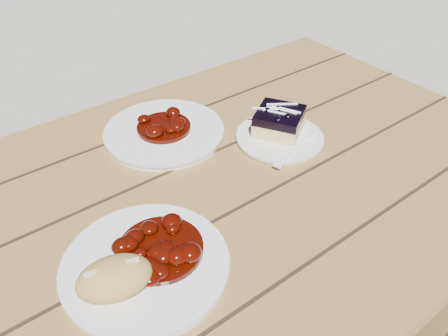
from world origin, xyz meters
TOP-DOWN VIEW (x-y plane):
  - picnic_table at (0.00, -0.00)m, footprint 2.00×1.55m
  - main_plate at (0.15, -0.10)m, footprint 0.25×0.25m
  - goulash_stew at (0.18, -0.09)m, footprint 0.13×0.13m
  - bread_roll at (0.10, -0.12)m, footprint 0.12×0.09m
  - dessert_plate at (0.55, 0.03)m, footprint 0.18×0.18m
  - blueberry_cake at (0.56, 0.05)m, footprint 0.13×0.13m
  - fork_dessert at (0.53, -0.02)m, footprint 0.16×0.08m
  - second_plate at (0.36, 0.19)m, footprint 0.25×0.25m
  - second_stew at (0.36, 0.19)m, footprint 0.11×0.11m

SIDE VIEW (x-z plane):
  - picnic_table at x=0.00m, z-range 0.21..0.96m
  - dessert_plate at x=0.55m, z-range 0.75..0.76m
  - main_plate at x=0.15m, z-range 0.75..0.77m
  - second_plate at x=0.36m, z-range 0.75..0.77m
  - fork_dessert at x=0.53m, z-range 0.76..0.76m
  - blueberry_cake at x=0.56m, z-range 0.76..0.81m
  - goulash_stew at x=0.18m, z-range 0.77..0.81m
  - second_stew at x=0.36m, z-range 0.77..0.81m
  - bread_roll at x=0.10m, z-range 0.77..0.82m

